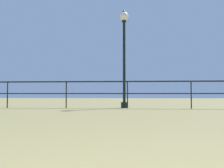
{
  "coord_description": "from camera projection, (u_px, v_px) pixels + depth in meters",
  "views": [
    {
      "loc": [
        0.07,
        -0.23,
        0.54
      ],
      "look_at": [
        -0.55,
        8.09,
        0.91
      ],
      "focal_mm": 37.01,
      "sensor_mm": 36.0,
      "label": 1
    }
  ],
  "objects": [
    {
      "name": "pier_railing",
      "position": [
        127.0,
        88.0,
        8.8
      ],
      "size": [
        23.82,
        0.05,
        1.05
      ],
      "color": "black",
      "rests_on": "ground_plane"
    },
    {
      "name": "lamppost_center",
      "position": [
        124.0,
        46.0,
        9.2
      ],
      "size": [
        0.36,
        0.36,
        3.94
      ],
      "color": "black",
      "rests_on": "ground_plane"
    }
  ]
}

